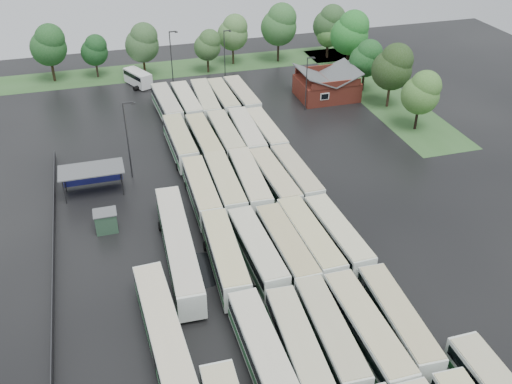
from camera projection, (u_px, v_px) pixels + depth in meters
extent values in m
plane|color=black|center=(269.00, 272.00, 61.21)|extent=(160.00, 160.00, 0.00)
cube|color=brown|center=(326.00, 88.00, 100.76)|extent=(10.00, 8.00, 3.40)
cube|color=#4C4F51|center=(314.00, 76.00, 98.78)|extent=(5.07, 8.60, 2.19)
cube|color=#4C4F51|center=(341.00, 73.00, 99.97)|extent=(5.07, 8.60, 2.19)
cube|color=brown|center=(336.00, 85.00, 96.34)|extent=(9.00, 0.20, 1.20)
cube|color=silver|center=(325.00, 96.00, 96.84)|extent=(1.60, 0.12, 1.20)
cylinder|color=#2D2D30|center=(64.00, 192.00, 71.61)|extent=(0.16, 0.16, 3.40)
cylinder|color=#2D2D30|center=(122.00, 184.00, 73.32)|extent=(0.16, 0.16, 3.40)
cylinder|color=#2D2D30|center=(64.00, 179.00, 74.21)|extent=(0.16, 0.16, 3.40)
cylinder|color=#2D2D30|center=(120.00, 172.00, 75.92)|extent=(0.16, 0.16, 3.40)
cube|color=#4C4F51|center=(91.00, 169.00, 72.80)|extent=(8.20, 4.20, 0.15)
cube|color=navy|center=(93.00, 175.00, 75.36)|extent=(7.60, 0.08, 2.60)
cube|color=#274530|center=(106.00, 222.00, 66.93)|extent=(2.50, 2.00, 2.50)
cube|color=#4C4F51|center=(105.00, 212.00, 66.23)|extent=(2.70, 2.20, 0.12)
cube|color=#2E5627|center=(182.00, 68.00, 114.30)|extent=(80.00, 10.00, 0.01)
cube|color=#2E5627|center=(377.00, 91.00, 104.04)|extent=(10.00, 50.00, 0.01)
cube|color=#2D2D30|center=(54.00, 259.00, 62.12)|extent=(0.10, 50.00, 1.20)
cube|color=silver|center=(263.00, 353.00, 48.98)|extent=(2.95, 13.25, 3.03)
cube|color=black|center=(263.00, 348.00, 48.65)|extent=(3.00, 12.72, 0.97)
cube|color=#184E25|center=(263.00, 359.00, 49.33)|extent=(3.00, 12.99, 0.67)
cube|color=beige|center=(263.00, 340.00, 48.14)|extent=(2.83, 12.85, 0.13)
cylinder|color=black|center=(250.00, 331.00, 53.22)|extent=(2.81, 1.06, 1.06)
cube|color=silver|center=(299.00, 349.00, 49.51)|extent=(3.30, 12.97, 2.95)
cube|color=black|center=(299.00, 344.00, 49.19)|extent=(3.34, 12.46, 0.94)
cube|color=#1C4925|center=(298.00, 354.00, 49.85)|extent=(3.35, 12.72, 0.65)
cube|color=#BAB58F|center=(299.00, 336.00, 48.69)|extent=(3.18, 12.58, 0.13)
cylinder|color=black|center=(283.00, 327.00, 53.63)|extent=(2.73, 1.03, 1.03)
cube|color=silver|center=(330.00, 335.00, 50.80)|extent=(3.24, 13.02, 2.96)
cube|color=black|center=(330.00, 331.00, 50.49)|extent=(3.28, 12.51, 0.95)
cube|color=#15441E|center=(329.00, 340.00, 51.15)|extent=(3.28, 12.77, 0.65)
cube|color=tan|center=(331.00, 323.00, 49.98)|extent=(3.12, 12.63, 0.13)
cylinder|color=black|center=(347.00, 383.00, 48.23)|extent=(2.75, 1.03, 1.03)
cylinder|color=black|center=(312.00, 316.00, 54.95)|extent=(2.75, 1.03, 1.03)
cube|color=silver|center=(366.00, 332.00, 51.04)|extent=(2.89, 13.52, 3.10)
cube|color=black|center=(367.00, 327.00, 50.71)|extent=(2.96, 12.98, 0.99)
cube|color=#224F2D|center=(365.00, 337.00, 51.40)|extent=(2.95, 13.25, 0.68)
cube|color=#BDB485|center=(368.00, 319.00, 50.18)|extent=(2.78, 13.12, 0.14)
cylinder|color=black|center=(387.00, 381.00, 48.36)|extent=(2.87, 1.08, 1.08)
cylinder|color=black|center=(345.00, 312.00, 55.37)|extent=(2.87, 1.08, 1.08)
cube|color=silver|center=(397.00, 321.00, 52.31)|extent=(3.25, 12.93, 2.94)
cube|color=black|center=(398.00, 316.00, 51.99)|extent=(3.29, 12.42, 0.94)
cube|color=#20452A|center=(396.00, 326.00, 52.65)|extent=(3.29, 12.68, 0.65)
cube|color=tan|center=(399.00, 309.00, 51.50)|extent=(3.12, 12.54, 0.13)
cylinder|color=black|center=(418.00, 366.00, 49.76)|extent=(2.73, 1.03, 1.03)
cylinder|color=black|center=(375.00, 303.00, 56.42)|extent=(2.73, 1.03, 1.03)
cube|color=silver|center=(225.00, 257.00, 60.12)|extent=(3.38, 13.60, 3.09)
cube|color=black|center=(225.00, 252.00, 59.79)|extent=(3.43, 13.06, 0.99)
cube|color=#1D4F27|center=(225.00, 262.00, 60.48)|extent=(3.43, 13.33, 0.68)
cube|color=#C6BD84|center=(224.00, 244.00, 59.26)|extent=(3.25, 13.19, 0.13)
cylinder|color=black|center=(235.00, 294.00, 57.43)|extent=(2.87, 1.08, 1.08)
cylinder|color=black|center=(216.00, 244.00, 64.45)|extent=(2.87, 1.08, 1.08)
cube|color=silver|center=(257.00, 252.00, 60.90)|extent=(3.17, 13.26, 3.02)
cube|color=black|center=(257.00, 247.00, 60.58)|extent=(3.22, 12.74, 0.97)
cube|color=#1F4329|center=(257.00, 256.00, 61.26)|extent=(3.22, 13.00, 0.66)
cube|color=beige|center=(257.00, 240.00, 60.07)|extent=(3.05, 12.86, 0.13)
cylinder|color=black|center=(269.00, 288.00, 58.28)|extent=(2.80, 1.05, 1.05)
cylinder|color=black|center=(247.00, 240.00, 65.13)|extent=(2.80, 1.05, 1.05)
cube|color=silver|center=(286.00, 249.00, 61.34)|extent=(3.04, 13.30, 3.04)
cube|color=black|center=(286.00, 244.00, 61.02)|extent=(3.10, 12.77, 0.97)
cube|color=#12431B|center=(286.00, 253.00, 61.70)|extent=(3.09, 13.04, 0.67)
cube|color=tan|center=(287.00, 237.00, 60.50)|extent=(2.93, 12.90, 0.13)
cylinder|color=black|center=(299.00, 285.00, 58.71)|extent=(2.81, 1.06, 1.06)
cylinder|color=black|center=(274.00, 237.00, 65.59)|extent=(2.81, 1.06, 1.06)
cube|color=silver|center=(310.00, 241.00, 62.41)|extent=(3.20, 13.60, 3.10)
cube|color=black|center=(310.00, 236.00, 62.08)|extent=(3.25, 13.07, 0.99)
cube|color=#10431E|center=(309.00, 246.00, 62.77)|extent=(3.25, 13.34, 0.68)
cube|color=#C3BC82|center=(310.00, 229.00, 61.55)|extent=(3.08, 13.20, 0.14)
cylinder|color=black|center=(324.00, 277.00, 59.72)|extent=(2.88, 1.08, 1.08)
cylinder|color=black|center=(296.00, 230.00, 66.75)|extent=(2.88, 1.08, 1.08)
cube|color=silver|center=(337.00, 236.00, 63.30)|extent=(3.17, 13.03, 2.97)
cube|color=black|center=(338.00, 232.00, 62.98)|extent=(3.21, 12.52, 0.95)
cube|color=#1E532A|center=(337.00, 241.00, 63.64)|extent=(3.21, 12.78, 0.65)
cube|color=beige|center=(338.00, 225.00, 62.48)|extent=(3.05, 12.64, 0.13)
cylinder|color=black|center=(352.00, 270.00, 60.72)|extent=(2.75, 1.04, 1.04)
cylinder|color=black|center=(323.00, 226.00, 67.45)|extent=(2.75, 1.04, 1.04)
cube|color=silver|center=(201.00, 191.00, 71.17)|extent=(2.95, 13.20, 3.02)
cube|color=black|center=(201.00, 187.00, 70.84)|extent=(3.01, 12.68, 0.97)
cube|color=#164222|center=(202.00, 196.00, 71.52)|extent=(3.00, 12.94, 0.66)
cube|color=#C7BC87|center=(201.00, 181.00, 70.33)|extent=(2.83, 12.80, 0.13)
cylinder|color=black|center=(209.00, 220.00, 68.55)|extent=(2.80, 1.05, 1.05)
cylinder|color=black|center=(195.00, 185.00, 75.39)|extent=(2.80, 1.05, 1.05)
cube|color=silver|center=(225.00, 186.00, 72.13)|extent=(3.09, 13.46, 3.07)
cube|color=black|center=(225.00, 182.00, 71.80)|extent=(3.14, 12.93, 0.98)
cube|color=#1A4F27|center=(225.00, 191.00, 72.49)|extent=(3.14, 13.20, 0.68)
cube|color=#BEB785|center=(224.00, 175.00, 71.28)|extent=(2.97, 13.06, 0.13)
cylinder|color=black|center=(233.00, 215.00, 69.47)|extent=(2.85, 1.07, 1.07)
cylinder|color=black|center=(218.00, 180.00, 76.43)|extent=(2.85, 1.07, 1.07)
cube|color=silver|center=(249.00, 183.00, 72.80)|extent=(3.41, 13.65, 3.10)
cube|color=black|center=(249.00, 179.00, 72.47)|extent=(3.45, 13.11, 0.99)
cube|color=#185028|center=(249.00, 187.00, 73.17)|extent=(3.45, 13.38, 0.68)
cube|color=beige|center=(249.00, 172.00, 71.95)|extent=(3.28, 13.24, 0.14)
cylinder|color=black|center=(259.00, 211.00, 70.11)|extent=(2.88, 1.08, 1.08)
cylinder|color=black|center=(241.00, 177.00, 77.15)|extent=(2.88, 1.08, 1.08)
cube|color=silver|center=(274.00, 181.00, 73.28)|extent=(3.21, 13.29, 3.03)
cube|color=black|center=(274.00, 177.00, 72.96)|extent=(3.26, 12.77, 0.97)
cube|color=#234B2D|center=(274.00, 185.00, 73.64)|extent=(3.26, 13.03, 0.67)
cube|color=#C1B387|center=(274.00, 170.00, 72.45)|extent=(3.09, 12.89, 0.13)
cylinder|color=black|center=(284.00, 208.00, 70.66)|extent=(2.81, 1.06, 1.06)
cylinder|color=black|center=(264.00, 175.00, 77.52)|extent=(2.81, 1.06, 1.06)
cube|color=silver|center=(296.00, 176.00, 74.36)|extent=(3.03, 12.92, 2.94)
cube|color=black|center=(296.00, 173.00, 74.04)|extent=(3.08, 12.40, 0.94)
cube|color=#12451E|center=(296.00, 181.00, 74.70)|extent=(3.07, 12.66, 0.65)
cube|color=tan|center=(296.00, 166.00, 73.54)|extent=(2.91, 12.53, 0.13)
cylinder|color=black|center=(307.00, 202.00, 71.80)|extent=(2.73, 1.03, 1.03)
cylinder|color=black|center=(286.00, 171.00, 78.48)|extent=(2.73, 1.03, 1.03)
cube|color=silver|center=(180.00, 142.00, 82.38)|extent=(3.05, 13.42, 3.06)
cube|color=black|center=(180.00, 139.00, 82.05)|extent=(3.10, 12.89, 0.98)
cube|color=#1B4F29|center=(181.00, 147.00, 82.74)|extent=(3.10, 13.15, 0.67)
cube|color=tan|center=(180.00, 132.00, 81.53)|extent=(2.93, 13.02, 0.13)
cylinder|color=black|center=(186.00, 166.00, 79.72)|extent=(2.84, 1.07, 1.07)
cylinder|color=black|center=(176.00, 139.00, 86.67)|extent=(2.84, 1.07, 1.07)
cube|color=silver|center=(204.00, 141.00, 82.68)|extent=(3.05, 13.31, 3.04)
cube|color=black|center=(204.00, 138.00, 82.36)|extent=(3.10, 12.78, 0.97)
cube|color=#11461A|center=(205.00, 145.00, 83.04)|extent=(3.10, 13.04, 0.67)
cube|color=tan|center=(204.00, 132.00, 81.84)|extent=(2.93, 12.91, 0.13)
cylinder|color=black|center=(211.00, 164.00, 80.05)|extent=(2.82, 1.06, 1.06)
cylinder|color=black|center=(199.00, 138.00, 86.94)|extent=(2.82, 1.06, 1.06)
cube|color=silver|center=(226.00, 138.00, 83.66)|extent=(2.80, 13.29, 3.04)
cube|color=black|center=(226.00, 134.00, 83.34)|extent=(2.87, 12.76, 0.97)
cube|color=#145120|center=(226.00, 142.00, 84.02)|extent=(2.86, 13.02, 0.67)
cube|color=#BDB78E|center=(225.00, 128.00, 82.82)|extent=(2.69, 12.89, 0.13)
cylinder|color=black|center=(233.00, 160.00, 81.02)|extent=(2.82, 1.06, 1.06)
cylinder|color=black|center=(220.00, 135.00, 87.92)|extent=(2.82, 1.06, 1.06)
cube|color=silver|center=(247.00, 135.00, 84.33)|extent=(3.20, 13.58, 3.09)
cube|color=black|center=(247.00, 131.00, 84.00)|extent=(3.26, 13.04, 0.99)
cube|color=#185425|center=(247.00, 139.00, 84.69)|extent=(3.25, 13.31, 0.68)
cube|color=beige|center=(246.00, 125.00, 83.47)|extent=(3.08, 13.17, 0.13)
cylinder|color=black|center=(255.00, 158.00, 81.65)|extent=(2.87, 1.08, 1.08)
cylinder|color=black|center=(239.00, 132.00, 88.66)|extent=(2.87, 1.08, 1.08)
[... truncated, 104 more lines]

